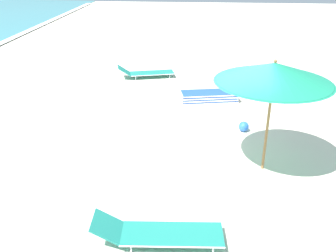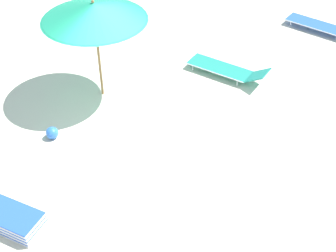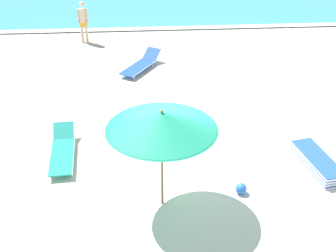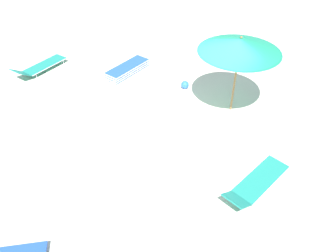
{
  "view_description": "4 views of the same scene",
  "coord_description": "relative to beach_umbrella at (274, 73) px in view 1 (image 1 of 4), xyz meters",
  "views": [
    {
      "loc": [
        -7.84,
        0.18,
        4.48
      ],
      "look_at": [
        0.21,
        0.89,
        0.69
      ],
      "focal_mm": 40.0,
      "sensor_mm": 36.0,
      "label": 1
    },
    {
      "loc": [
        6.35,
        5.72,
        6.95
      ],
      "look_at": [
        0.33,
        1.26,
        0.69
      ],
      "focal_mm": 50.0,
      "sensor_mm": 36.0,
      "label": 2
    },
    {
      "loc": [
        -0.83,
        -9.8,
        7.26
      ],
      "look_at": [
        -0.1,
        0.93,
        0.77
      ],
      "focal_mm": 50.0,
      "sensor_mm": 36.0,
      "label": 3
    },
    {
      "loc": [
        -5.54,
        5.91,
        6.33
      ],
      "look_at": [
        -0.66,
        1.64,
        1.05
      ],
      "focal_mm": 35.0,
      "sensor_mm": 36.0,
      "label": 4
    }
  ],
  "objects": [
    {
      "name": "ground_plane",
      "position": [
        0.38,
        1.33,
        -2.33
      ],
      "size": [
        60.0,
        60.0,
        0.16
      ],
      "color": "beige"
    },
    {
      "name": "beach_umbrella",
      "position": [
        0.0,
        0.0,
        0.0
      ],
      "size": [
        2.43,
        2.43,
        2.52
      ],
      "color": "olive",
      "rests_on": "ground_plane"
    },
    {
      "name": "lounger_stack",
      "position": [
        4.11,
        1.16,
        -2.08
      ],
      "size": [
        0.96,
        1.93,
        0.32
      ],
      "rotation": [
        0.0,
        0.0,
        0.2
      ],
      "color": "blue",
      "rests_on": "ground_plane"
    },
    {
      "name": "sun_lounger_beside_umbrella",
      "position": [
        6.45,
        3.58,
        -2.04
      ],
      "size": [
        1.14,
        2.24,
        0.5
      ],
      "rotation": [
        0.0,
        0.0,
        0.26
      ],
      "color": "#1E8475",
      "rests_on": "ground_plane"
    },
    {
      "name": "sun_lounger_near_water_right",
      "position": [
        -2.57,
        2.1,
        -2.04
      ],
      "size": [
        0.75,
        2.22,
        0.47
      ],
      "rotation": [
        0.0,
        0.0,
        0.07
      ],
      "color": "#1E8475",
      "rests_on": "ground_plane"
    },
    {
      "name": "beach_ball",
      "position": [
        1.92,
        0.25,
        -2.11
      ],
      "size": [
        0.28,
        0.28,
        0.28
      ],
      "color": "blue",
      "rests_on": "ground_plane"
    }
  ]
}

